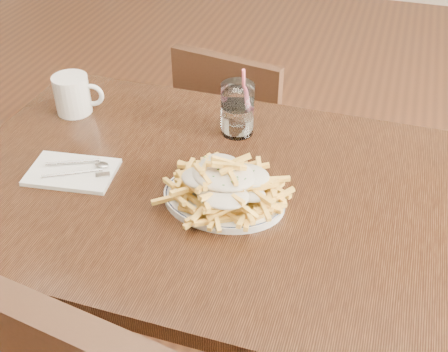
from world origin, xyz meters
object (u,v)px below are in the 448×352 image
(chair_far, at_px, (237,138))
(loaded_fries, at_px, (224,180))
(table, at_px, (209,210))
(coffee_mug, at_px, (73,95))
(water_glass, at_px, (237,112))
(fries_plate, at_px, (224,198))

(chair_far, distance_m, loaded_fries, 0.79)
(table, relative_size, coffee_mug, 9.07)
(table, xyz_separation_m, loaded_fries, (0.05, -0.05, 0.14))
(table, xyz_separation_m, coffee_mug, (-0.45, 0.19, 0.13))
(chair_far, relative_size, coffee_mug, 6.04)
(loaded_fries, xyz_separation_m, water_glass, (-0.05, 0.28, -0.00))
(chair_far, relative_size, loaded_fries, 2.53)
(chair_far, relative_size, fries_plate, 2.74)
(loaded_fries, bearing_deg, coffee_mug, 154.17)
(water_glass, xyz_separation_m, coffee_mug, (-0.45, -0.04, -0.01))
(chair_far, distance_m, water_glass, 0.55)
(table, bearing_deg, water_glass, 90.03)
(table, distance_m, water_glass, 0.27)
(water_glass, bearing_deg, chair_far, 105.92)
(fries_plate, height_order, loaded_fries, loaded_fries)
(water_glass, relative_size, coffee_mug, 1.40)
(table, distance_m, fries_plate, 0.11)
(table, relative_size, water_glass, 6.49)
(coffee_mug, bearing_deg, fries_plate, -25.83)
(fries_plate, distance_m, loaded_fries, 0.05)
(fries_plate, height_order, coffee_mug, coffee_mug)
(loaded_fries, xyz_separation_m, coffee_mug, (-0.50, 0.24, -0.01))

